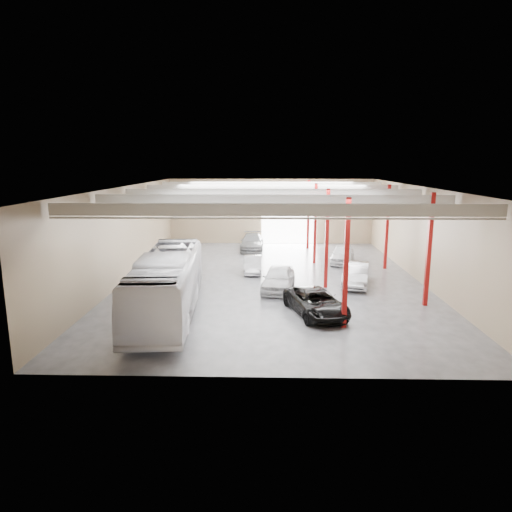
{
  "coord_description": "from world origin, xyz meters",
  "views": [
    {
      "loc": [
        -0.34,
        -33.51,
        8.75
      ],
      "look_at": [
        -1.16,
        -1.73,
        2.2
      ],
      "focal_mm": 32.0,
      "sensor_mm": 36.0,
      "label": 1
    }
  ],
  "objects_px": {
    "car_row_a": "(278,278)",
    "car_row_c": "(252,242)",
    "coach_bus": "(167,284)",
    "car_right_far": "(342,254)",
    "black_sedan": "(316,302)",
    "car_right_near": "(356,274)",
    "car_row_b": "(252,264)"
  },
  "relations": [
    {
      "from": "car_row_c",
      "to": "car_row_b",
      "type": "bearing_deg",
      "value": -87.37
    },
    {
      "from": "car_row_a",
      "to": "car_right_near",
      "type": "height_order",
      "value": "car_row_a"
    },
    {
      "from": "coach_bus",
      "to": "car_row_c",
      "type": "xyz_separation_m",
      "value": [
        4.24,
        20.0,
        -1.03
      ]
    },
    {
      "from": "car_row_b",
      "to": "car_right_far",
      "type": "relative_size",
      "value": 0.86
    },
    {
      "from": "car_row_c",
      "to": "car_right_far",
      "type": "bearing_deg",
      "value": -35.46
    },
    {
      "from": "car_right_near",
      "to": "car_right_far",
      "type": "relative_size",
      "value": 1.06
    },
    {
      "from": "coach_bus",
      "to": "car_right_far",
      "type": "xyz_separation_m",
      "value": [
        12.43,
        14.06,
        -1.03
      ]
    },
    {
      "from": "black_sedan",
      "to": "car_row_c",
      "type": "bearing_deg",
      "value": 85.82
    },
    {
      "from": "black_sedan",
      "to": "car_row_b",
      "type": "height_order",
      "value": "black_sedan"
    },
    {
      "from": "car_row_a",
      "to": "car_row_c",
      "type": "relative_size",
      "value": 0.91
    },
    {
      "from": "black_sedan",
      "to": "car_right_near",
      "type": "bearing_deg",
      "value": 45.17
    },
    {
      "from": "car_right_near",
      "to": "car_right_far",
      "type": "height_order",
      "value": "car_right_near"
    },
    {
      "from": "car_right_near",
      "to": "car_right_far",
      "type": "distance_m",
      "value": 7.48
    },
    {
      "from": "car_row_a",
      "to": "car_row_c",
      "type": "bearing_deg",
      "value": 107.56
    },
    {
      "from": "car_right_far",
      "to": "car_row_a",
      "type": "bearing_deg",
      "value": -109.41
    },
    {
      "from": "coach_bus",
      "to": "car_row_a",
      "type": "height_order",
      "value": "coach_bus"
    },
    {
      "from": "coach_bus",
      "to": "car_row_c",
      "type": "bearing_deg",
      "value": 73.77
    },
    {
      "from": "car_row_c",
      "to": "car_right_far",
      "type": "xyz_separation_m",
      "value": [
        8.19,
        -5.94,
        -0.0
      ]
    },
    {
      "from": "car_row_b",
      "to": "car_row_a",
      "type": "bearing_deg",
      "value": -71.38
    },
    {
      "from": "car_row_a",
      "to": "car_right_near",
      "type": "relative_size",
      "value": 1.01
    },
    {
      "from": "black_sedan",
      "to": "car_row_c",
      "type": "height_order",
      "value": "car_row_c"
    },
    {
      "from": "black_sedan",
      "to": "car_right_near",
      "type": "relative_size",
      "value": 1.09
    },
    {
      "from": "coach_bus",
      "to": "car_right_near",
      "type": "distance_m",
      "value": 13.9
    },
    {
      "from": "coach_bus",
      "to": "car_row_c",
      "type": "height_order",
      "value": "coach_bus"
    },
    {
      "from": "coach_bus",
      "to": "car_right_far",
      "type": "distance_m",
      "value": 18.8
    },
    {
      "from": "car_row_b",
      "to": "car_right_near",
      "type": "xyz_separation_m",
      "value": [
        7.6,
        -3.79,
        0.16
      ]
    },
    {
      "from": "black_sedan",
      "to": "car_right_far",
      "type": "height_order",
      "value": "car_right_far"
    },
    {
      "from": "black_sedan",
      "to": "car_right_near",
      "type": "xyz_separation_m",
      "value": [
        3.55,
        6.61,
        0.06
      ]
    },
    {
      "from": "black_sedan",
      "to": "car_row_a",
      "type": "bearing_deg",
      "value": 95.09
    },
    {
      "from": "coach_bus",
      "to": "black_sedan",
      "type": "distance_m",
      "value": 8.72
    },
    {
      "from": "coach_bus",
      "to": "black_sedan",
      "type": "relative_size",
      "value": 2.41
    },
    {
      "from": "car_row_c",
      "to": "car_right_far",
      "type": "distance_m",
      "value": 10.11
    }
  ]
}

